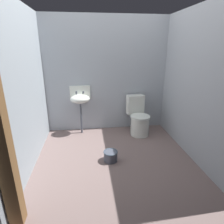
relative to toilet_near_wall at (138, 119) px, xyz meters
name	(u,v)px	position (x,y,z in m)	size (l,w,h in m)	color
ground_plane	(114,159)	(-0.63, -0.88, -0.36)	(2.93, 2.85, 0.08)	#74615D
wall_back	(106,76)	(-0.63, 0.40, 0.86)	(2.93, 0.10, 2.36)	#A1AAB3
wall_left	(23,89)	(-1.95, -0.78, 0.86)	(0.10, 2.65, 2.36)	#9FABB4
wall_right	(195,85)	(0.68, -0.78, 0.86)	(0.10, 2.65, 2.36)	#A1A7AF
toilet_near_wall	(138,119)	(0.00, 0.00, 0.00)	(0.46, 0.64, 0.78)	white
sink	(80,99)	(-1.19, 0.19, 0.43)	(0.42, 0.35, 0.99)	#464B58
bucket	(111,156)	(-0.71, -0.97, -0.23)	(0.23, 0.23, 0.17)	#464B58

